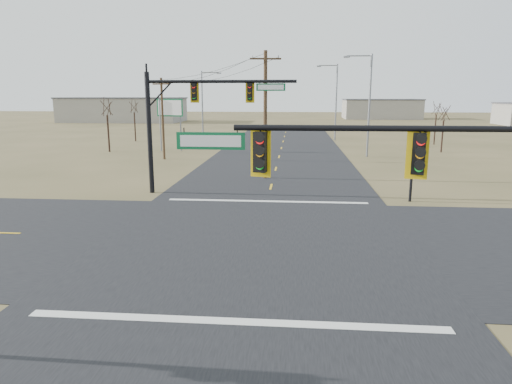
# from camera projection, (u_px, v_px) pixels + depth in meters

# --- Properties ---
(ground) EXTENTS (320.00, 320.00, 0.00)m
(ground) POSITION_uv_depth(u_px,v_px,m) (257.00, 240.00, 20.20)
(ground) COLOR brown
(ground) RESTS_ON ground
(road_ew) EXTENTS (160.00, 14.00, 0.02)m
(road_ew) POSITION_uv_depth(u_px,v_px,m) (257.00, 240.00, 20.20)
(road_ew) COLOR black
(road_ew) RESTS_ON ground
(road_ns) EXTENTS (14.00, 160.00, 0.02)m
(road_ns) POSITION_uv_depth(u_px,v_px,m) (257.00, 240.00, 20.20)
(road_ns) COLOR black
(road_ns) RESTS_ON ground
(stop_bar_near) EXTENTS (12.00, 0.40, 0.01)m
(stop_bar_near) POSITION_uv_depth(u_px,v_px,m) (235.00, 321.00, 12.89)
(stop_bar_near) COLOR silver
(stop_bar_near) RESTS_ON road_ns
(stop_bar_far) EXTENTS (12.00, 0.40, 0.01)m
(stop_bar_far) POSITION_uv_depth(u_px,v_px,m) (267.00, 201.00, 27.51)
(stop_bar_far) COLOR silver
(stop_bar_far) RESTS_ON road_ns
(mast_arm_near) EXTENTS (10.32, 0.53, 6.08)m
(mast_arm_near) POSITION_uv_depth(u_px,v_px,m) (414.00, 170.00, 11.57)
(mast_arm_near) COLOR black
(mast_arm_near) RESTS_ON ground
(mast_arm_far) EXTENTS (9.54, 0.44, 7.73)m
(mast_arm_far) POSITION_uv_depth(u_px,v_px,m) (192.00, 107.00, 28.73)
(mast_arm_far) COLOR black
(mast_arm_far) RESTS_ON ground
(pedestal_signal_ne) EXTENTS (0.61, 0.52, 4.03)m
(pedestal_signal_ne) POSITION_uv_depth(u_px,v_px,m) (414.00, 153.00, 26.81)
(pedestal_signal_ne) COLOR black
(pedestal_signal_ne) RESTS_ON ground
(utility_pole_near) EXTENTS (2.32, 0.46, 9.52)m
(utility_pole_near) POSITION_uv_depth(u_px,v_px,m) (265.00, 114.00, 34.31)
(utility_pole_near) COLOR #4C3420
(utility_pole_near) RESTS_ON ground
(utility_pole_far) EXTENTS (1.89, 0.70, 7.96)m
(utility_pole_far) POSITION_uv_depth(u_px,v_px,m) (163.00, 117.00, 44.95)
(utility_pole_far) COLOR #4C3420
(utility_pole_far) RESTS_ON ground
(highway_sign) EXTENTS (3.11, 0.63, 5.90)m
(highway_sign) POSITION_uv_depth(u_px,v_px,m) (170.00, 114.00, 51.73)
(highway_sign) COLOR slate
(highway_sign) RESTS_ON ground
(streetlight_a) EXTENTS (2.90, 0.44, 10.36)m
(streetlight_a) POSITION_uv_depth(u_px,v_px,m) (367.00, 100.00, 46.38)
(streetlight_a) COLOR slate
(streetlight_a) RESTS_ON ground
(streetlight_b) EXTENTS (2.94, 0.35, 10.54)m
(streetlight_b) POSITION_uv_depth(u_px,v_px,m) (335.00, 98.00, 63.89)
(streetlight_b) COLOR slate
(streetlight_b) RESTS_ON ground
(streetlight_c) EXTENTS (2.61, 0.38, 9.31)m
(streetlight_c) POSITION_uv_depth(u_px,v_px,m) (204.00, 104.00, 58.35)
(streetlight_c) COLOR slate
(streetlight_c) RESTS_ON ground
(bare_tree_a) EXTENTS (3.32, 3.32, 6.44)m
(bare_tree_a) POSITION_uv_depth(u_px,v_px,m) (107.00, 106.00, 50.79)
(bare_tree_a) COLOR black
(bare_tree_a) RESTS_ON ground
(bare_tree_b) EXTENTS (2.74, 2.74, 6.08)m
(bare_tree_b) POSITION_uv_depth(u_px,v_px,m) (134.00, 106.00, 62.74)
(bare_tree_b) COLOR black
(bare_tree_b) RESTS_ON ground
(bare_tree_c) EXTENTS (3.18, 3.18, 5.71)m
(bare_tree_c) POSITION_uv_depth(u_px,v_px,m) (444.00, 112.00, 50.43)
(bare_tree_c) COLOR black
(bare_tree_c) RESTS_ON ground
(bare_tree_d) EXTENTS (2.36, 2.36, 5.83)m
(bare_tree_d) POSITION_uv_depth(u_px,v_px,m) (437.00, 108.00, 58.41)
(bare_tree_d) COLOR black
(bare_tree_d) RESTS_ON ground
(warehouse_left) EXTENTS (28.00, 14.00, 5.50)m
(warehouse_left) POSITION_uv_depth(u_px,v_px,m) (124.00, 110.00, 110.67)
(warehouse_left) COLOR gray
(warehouse_left) RESTS_ON ground
(warehouse_mid) EXTENTS (20.00, 12.00, 5.00)m
(warehouse_mid) POSITION_uv_depth(u_px,v_px,m) (381.00, 109.00, 124.82)
(warehouse_mid) COLOR gray
(warehouse_mid) RESTS_ON ground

